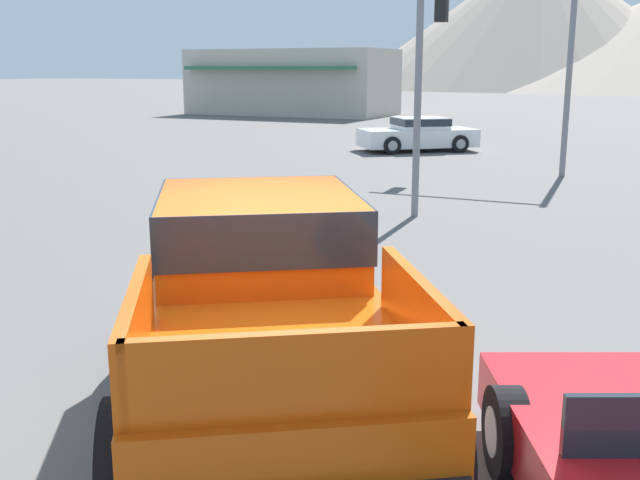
{
  "coord_description": "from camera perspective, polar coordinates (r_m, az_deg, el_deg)",
  "views": [
    {
      "loc": [
        2.96,
        -5.4,
        2.89
      ],
      "look_at": [
        0.11,
        0.59,
        1.36
      ],
      "focal_mm": 42.0,
      "sensor_mm": 36.0,
      "label": 1
    }
  ],
  "objects": [
    {
      "name": "parked_car_white",
      "position": [
        27.07,
        7.48,
        8.03
      ],
      "size": [
        4.27,
        3.95,
        1.19
      ],
      "rotation": [
        0.0,
        0.0,
        2.25
      ],
      "color": "white",
      "rests_on": "ground_plane"
    },
    {
      "name": "traffic_light_main",
      "position": [
        21.65,
        14.28,
        14.92
      ],
      "size": [
        4.11,
        0.38,
        5.34
      ],
      "rotation": [
        0.0,
        0.0,
        3.14
      ],
      "color": "slate",
      "rests_on": "ground_plane"
    },
    {
      "name": "storefront_building",
      "position": [
        48.52,
        -2.14,
        11.93
      ],
      "size": [
        12.61,
        6.59,
        4.02
      ],
      "color": "#BCB2A3",
      "rests_on": "ground_plane"
    },
    {
      "name": "orange_pickup_truck",
      "position": [
        6.34,
        -4.31,
        -4.11
      ],
      "size": [
        4.2,
        5.01,
        1.79
      ],
      "rotation": [
        0.0,
        0.0,
        0.59
      ],
      "color": "#CC4C0C",
      "rests_on": "ground_plane"
    },
    {
      "name": "ground_plane",
      "position": [
        6.8,
        -3.08,
        -12.16
      ],
      "size": [
        320.0,
        320.0,
        0.0
      ],
      "primitive_type": "plane",
      "color": "#5B5956"
    }
  ]
}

